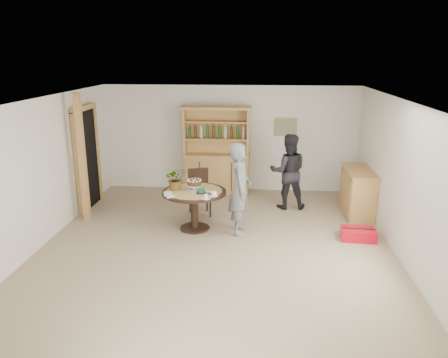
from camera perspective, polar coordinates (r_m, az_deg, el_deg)
ground at (r=7.48m, az=-1.14°, el=-9.30°), size 7.00×7.00×0.00m
room_shell at (r=6.92m, az=-1.19°, el=3.84°), size 6.04×7.04×2.52m
doorway at (r=9.68m, az=-17.47°, el=2.83°), size 0.13×1.10×2.18m
pine_post at (r=8.84m, az=-18.05°, el=2.51°), size 0.12×0.12×2.50m
hutch at (r=10.33m, az=-0.97°, el=2.00°), size 1.62×0.54×2.04m
sideboard at (r=9.36m, az=17.09°, el=-1.61°), size 0.54×1.26×0.94m
dining_table at (r=8.15m, az=-3.91°, el=-2.57°), size 1.20×1.20×0.76m
dining_chair at (r=8.95m, az=-3.26°, el=-1.29°), size 0.53×0.53×0.95m
birthday_cake at (r=8.11m, az=-3.89°, el=-0.60°), size 0.30×0.30×0.20m
flower_vase at (r=8.15m, az=-6.34°, el=0.05°), size 0.47×0.44×0.42m
gift_tray at (r=7.95m, az=-2.53°, el=-1.67°), size 0.30×0.20×0.08m
coffee_cup_a at (r=7.78m, az=-1.32°, el=-1.96°), size 0.15×0.15×0.09m
coffee_cup_b at (r=7.63m, az=-2.36°, el=-2.37°), size 0.15×0.15×0.08m
napkins at (r=7.88m, az=-7.22°, el=-2.03°), size 0.24×0.33×0.03m
teen_boy at (r=7.90m, az=2.06°, el=-1.30°), size 0.43×0.63×1.70m
adult_person at (r=9.32m, az=8.38°, el=0.97°), size 0.81×0.65×1.60m
red_suitcase at (r=8.22m, az=17.11°, el=-6.88°), size 0.62×0.43×0.21m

